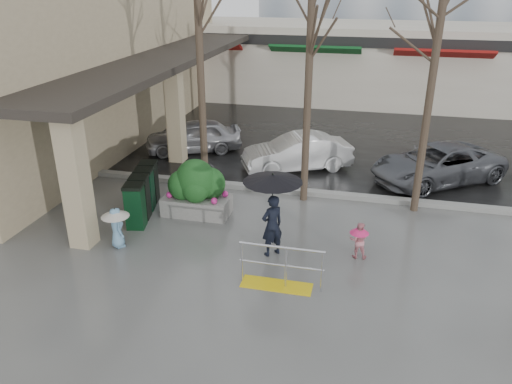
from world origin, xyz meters
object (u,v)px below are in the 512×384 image
at_px(tree_mideast, 438,40).
at_px(news_boxes, 143,193).
at_px(child_pink, 359,238).
at_px(car_a, 193,136).
at_px(handrail, 279,272).
at_px(woman, 272,202).
at_px(car_c, 437,164).
at_px(child_blue, 116,223).
at_px(tree_west, 199,26).
at_px(planter, 197,188).
at_px(car_b, 297,152).
at_px(tree_midwest, 311,22).

height_order(tree_mideast, news_boxes, tree_mideast).
height_order(child_pink, car_a, car_a).
distance_m(handrail, car_a, 9.76).
bearing_deg(woman, car_c, -171.19).
xyz_separation_m(child_pink, news_boxes, (-6.20, 1.07, 0.10)).
height_order(handrail, child_pink, handrail).
bearing_deg(tree_mideast, child_blue, -151.96).
height_order(tree_west, car_c, tree_west).
distance_m(woman, planter, 3.18).
bearing_deg(woman, car_b, -131.52).
bearing_deg(tree_midwest, car_b, 103.99).
bearing_deg(planter, news_boxes, -167.86).
relative_size(tree_west, child_blue, 6.31).
distance_m(news_boxes, car_b, 5.94).
relative_size(child_pink, news_boxes, 0.41).
xyz_separation_m(tree_mideast, woman, (-3.59, -3.47, -3.43)).
distance_m(tree_midwest, car_c, 6.65).
bearing_deg(woman, planter, -79.11).
distance_m(planter, news_boxes, 1.58).
xyz_separation_m(tree_west, woman, (2.91, -3.47, -3.66)).
xyz_separation_m(news_boxes, car_a, (-0.49, 5.60, -0.00)).
bearing_deg(car_c, child_pink, -56.96).
relative_size(handrail, tree_mideast, 0.29).
distance_m(tree_west, child_pink, 7.45).
bearing_deg(tree_midwest, car_c, 31.21).
xyz_separation_m(tree_midwest, woman, (-0.29, -3.47, -3.81)).
relative_size(woman, car_c, 0.48).
distance_m(car_a, car_b, 4.37).
distance_m(tree_midwest, planter, 5.55).
distance_m(woman, child_blue, 4.02).
distance_m(news_boxes, car_c, 9.63).
xyz_separation_m(handrail, child_pink, (1.64, 1.69, 0.15)).
relative_size(handrail, car_c, 0.42).
xyz_separation_m(handrail, woman, (-0.45, 1.33, 1.05)).
relative_size(handrail, woman, 0.87).
relative_size(handrail, car_b, 0.50).
height_order(child_blue, car_b, car_b).
xyz_separation_m(tree_west, news_boxes, (-1.20, -2.04, -4.45)).
xyz_separation_m(handrail, tree_mideast, (3.14, 4.80, 4.48)).
bearing_deg(news_boxes, handrail, -43.27).
bearing_deg(tree_midwest, child_blue, -136.43).
xyz_separation_m(handrail, car_b, (-0.79, 7.35, 0.25)).
relative_size(child_blue, car_b, 0.28).
height_order(tree_west, woman, tree_west).
distance_m(handrail, car_c, 8.29).
relative_size(tree_midwest, car_b, 1.83).
height_order(tree_west, news_boxes, tree_west).
bearing_deg(child_pink, car_a, -46.93).
bearing_deg(news_boxes, child_blue, -96.30).
distance_m(planter, car_c, 8.13).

